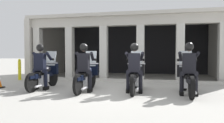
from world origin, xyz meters
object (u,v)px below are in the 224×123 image
object	(u,v)px
motorcycle_far_right	(187,78)
bollard_kerbside	(20,69)
motorcycle_center_right	(135,76)
police_officer_far_left	(40,63)
police_officer_center_right	(134,64)
motorcycle_far_left	(45,75)
police_officer_center_left	(84,63)
police_officer_far_right	(189,64)
motorcycle_center_left	(87,76)

from	to	relation	value
motorcycle_far_right	bollard_kerbside	size ratio (longest dim) A/B	2.03
motorcycle_center_right	police_officer_far_left	bearing A→B (deg)	-174.86
police_officer_center_right	bollard_kerbside	size ratio (longest dim) A/B	1.58
motorcycle_center_right	police_officer_center_right	distance (m)	0.52
motorcycle_far_left	police_officer_center_left	size ratio (longest dim) A/B	1.29
bollard_kerbside	police_officer_center_right	bearing A→B (deg)	-20.67
motorcycle_far_left	motorcycle_center_right	xyz separation A→B (m)	(3.24, 0.09, 0.00)
motorcycle_center_right	police_officer_far_right	size ratio (longest dim) A/B	1.29
police_officer_far_left	bollard_kerbside	world-z (taller)	police_officer_far_left
police_officer_far_left	police_officer_center_left	size ratio (longest dim) A/B	1.00
police_officer_center_left	bollard_kerbside	xyz separation A→B (m)	(-4.09, 2.34, -0.44)
motorcycle_far_right	police_officer_far_right	xyz separation A→B (m)	(-0.00, -0.28, 0.44)
police_officer_center_right	police_officer_far_right	bearing A→B (deg)	-4.70
motorcycle_far_left	bollard_kerbside	size ratio (longest dim) A/B	2.03
motorcycle_far_left	police_officer_center_left	distance (m)	1.72
motorcycle_far_left	police_officer_far_right	size ratio (longest dim) A/B	1.29
motorcycle_far_right	police_officer_far_right	size ratio (longest dim) A/B	1.29
police_officer_center_right	motorcycle_far_right	world-z (taller)	police_officer_center_right
police_officer_far_left	motorcycle_center_right	xyz separation A→B (m)	(3.24, 0.37, -0.44)
police_officer_far_left	motorcycle_center_right	bearing A→B (deg)	8.99
police_officer_far_left	motorcycle_center_left	xyz separation A→B (m)	(1.62, 0.18, -0.44)
motorcycle_center_left	police_officer_center_left	world-z (taller)	police_officer_center_left
motorcycle_center_right	police_officer_center_left	bearing A→B (deg)	-165.12
police_officer_far_right	bollard_kerbside	size ratio (longest dim) A/B	1.58
police_officer_center_left	police_officer_center_right	size ratio (longest dim) A/B	1.00
police_officer_center_left	police_officer_center_right	world-z (taller)	same
motorcycle_center_left	police_officer_far_right	bearing A→B (deg)	-3.73
police_officer_center_left	motorcycle_far_right	world-z (taller)	police_officer_center_left
police_officer_far_left	police_officer_center_left	world-z (taller)	same
police_officer_far_left	motorcycle_far_left	bearing A→B (deg)	92.24
police_officer_far_left	police_officer_far_right	distance (m)	4.86
motorcycle_far_right	motorcycle_center_left	bearing A→B (deg)	-178.04
police_officer_center_left	bollard_kerbside	distance (m)	4.74
motorcycle_far_left	police_officer_far_left	xyz separation A→B (m)	(-0.00, -0.28, 0.44)
police_officer_center_right	motorcycle_far_right	size ratio (longest dim) A/B	0.78
police_officer_far_right	bollard_kerbside	xyz separation A→B (m)	(-7.33, 2.25, -0.44)
motorcycle_far_left	motorcycle_center_left	size ratio (longest dim) A/B	1.00
motorcycle_center_right	police_officer_center_right	bearing A→B (deg)	-91.61
police_officer_far_left	motorcycle_far_right	size ratio (longest dim) A/B	0.78
police_officer_center_right	bollard_kerbside	world-z (taller)	police_officer_center_right
police_officer_center_left	police_officer_far_left	bearing A→B (deg)	175.98
police_officer_center_right	motorcycle_center_right	bearing A→B (deg)	88.39
police_officer_center_left	motorcycle_far_right	size ratio (longest dim) A/B	0.78
motorcycle_far_left	police_officer_far_right	distance (m)	4.89
motorcycle_center_right	bollard_kerbside	size ratio (longest dim) A/B	2.03
motorcycle_center_right	motorcycle_far_right	distance (m)	1.62
police_officer_center_right	motorcycle_center_left	bearing A→B (deg)	175.30
motorcycle_far_right	police_officer_far_left	bearing A→B (deg)	-176.47
motorcycle_far_left	bollard_kerbside	world-z (taller)	motorcycle_far_left
police_officer_far_right	bollard_kerbside	world-z (taller)	police_officer_far_right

